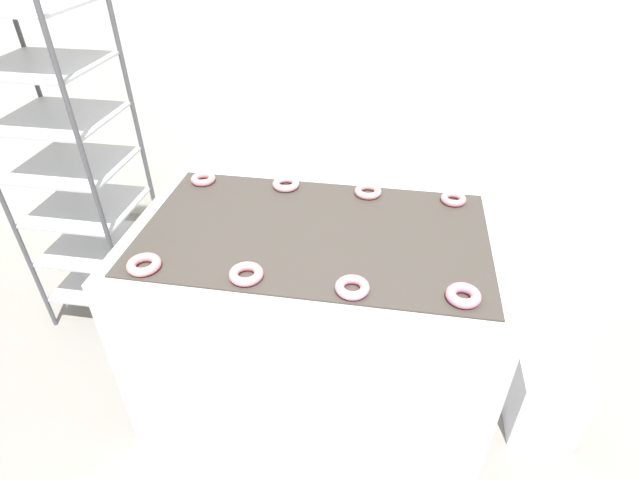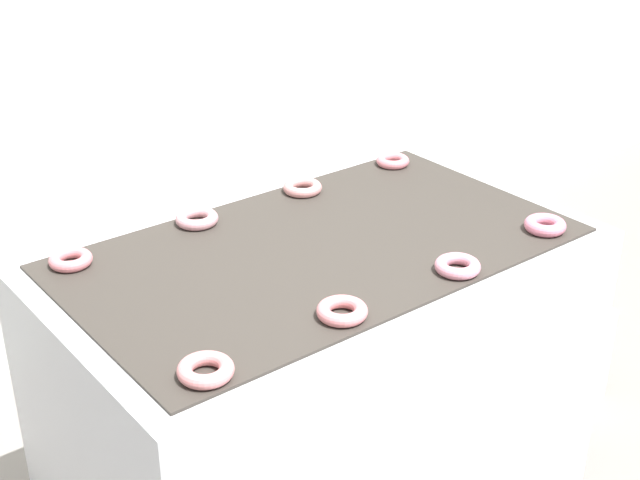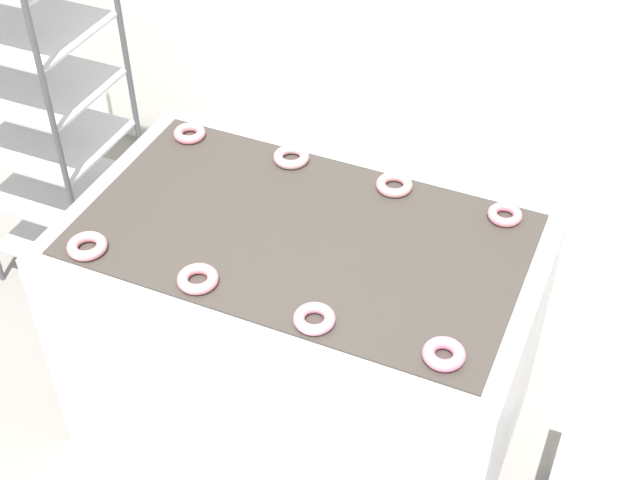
# 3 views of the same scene
# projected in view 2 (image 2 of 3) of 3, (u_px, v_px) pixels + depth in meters

# --- Properties ---
(wall_back) EXTENTS (8.00, 0.05, 2.80)m
(wall_back) POSITION_uv_depth(u_px,v_px,m) (89.00, 9.00, 3.33)
(wall_back) COLOR silver
(wall_back) RESTS_ON ground_plane
(fryer_machine) EXTENTS (1.57, 0.94, 0.96)m
(fryer_machine) POSITION_uv_depth(u_px,v_px,m) (320.00, 385.00, 2.75)
(fryer_machine) COLOR silver
(fryer_machine) RESTS_ON ground_plane
(glaze_bin) EXTENTS (0.30, 0.37, 0.39)m
(glaze_bin) POSITION_uv_depth(u_px,v_px,m) (548.00, 346.00, 3.46)
(glaze_bin) COLOR silver
(glaze_bin) RESTS_ON ground_plane
(donut_near_left) EXTENTS (0.13, 0.13, 0.04)m
(donut_near_left) POSITION_uv_depth(u_px,v_px,m) (206.00, 370.00, 1.96)
(donut_near_left) COLOR pink
(donut_near_left) RESTS_ON fryer_machine
(donut_near_midleft) EXTENTS (0.13, 0.13, 0.03)m
(donut_near_midleft) POSITION_uv_depth(u_px,v_px,m) (342.00, 311.00, 2.19)
(donut_near_midleft) COLOR pink
(donut_near_midleft) RESTS_ON fryer_machine
(donut_near_midright) EXTENTS (0.12, 0.12, 0.03)m
(donut_near_midright) POSITION_uv_depth(u_px,v_px,m) (458.00, 266.00, 2.40)
(donut_near_midright) COLOR pink
(donut_near_midright) RESTS_ON fryer_machine
(donut_near_right) EXTENTS (0.12, 0.12, 0.04)m
(donut_near_right) POSITION_uv_depth(u_px,v_px,m) (545.00, 225.00, 2.62)
(donut_near_right) COLOR pink
(donut_near_right) RESTS_ON fryer_machine
(donut_far_left) EXTENTS (0.12, 0.12, 0.03)m
(donut_far_left) POSITION_uv_depth(u_px,v_px,m) (71.00, 260.00, 2.43)
(donut_far_left) COLOR pink
(donut_far_left) RESTS_ON fryer_machine
(donut_far_midleft) EXTENTS (0.13, 0.13, 0.03)m
(donut_far_midleft) POSITION_uv_depth(u_px,v_px,m) (197.00, 219.00, 2.67)
(donut_far_midleft) COLOR #CF9199
(donut_far_midleft) RESTS_ON fryer_machine
(donut_far_midright) EXTENTS (0.13, 0.13, 0.03)m
(donut_far_midright) POSITION_uv_depth(u_px,v_px,m) (302.00, 187.00, 2.88)
(donut_far_midright) COLOR #D28A8A
(donut_far_midright) RESTS_ON fryer_machine
(donut_far_right) EXTENTS (0.11, 0.11, 0.03)m
(donut_far_right) POSITION_uv_depth(u_px,v_px,m) (393.00, 161.00, 3.09)
(donut_far_right) COLOR pink
(donut_far_right) RESTS_ON fryer_machine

